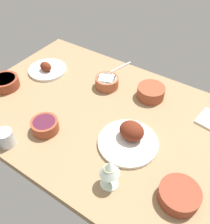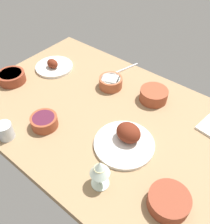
% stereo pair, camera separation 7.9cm
% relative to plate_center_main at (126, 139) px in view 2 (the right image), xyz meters
% --- Properties ---
extents(dining_table, '(1.40, 0.90, 0.04)m').
position_rel_plate_center_main_xyz_m(dining_table, '(0.18, -0.08, -0.05)').
color(dining_table, '#937551').
rests_on(dining_table, ground).
extents(plate_center_main, '(0.26, 0.26, 0.10)m').
position_rel_plate_center_main_xyz_m(plate_center_main, '(0.00, 0.00, 0.00)').
color(plate_center_main, silver).
rests_on(plate_center_main, dining_table).
extents(plate_far_side, '(0.22, 0.22, 0.07)m').
position_rel_plate_center_main_xyz_m(plate_far_side, '(0.67, -0.19, -0.01)').
color(plate_far_side, silver).
rests_on(plate_far_side, dining_table).
extents(bowl_sauce, '(0.15, 0.15, 0.05)m').
position_rel_plate_center_main_xyz_m(bowl_sauce, '(-0.28, 0.13, 0.00)').
color(bowl_sauce, brown).
rests_on(bowl_sauce, dining_table).
extents(bowl_onions, '(0.12, 0.12, 0.06)m').
position_rel_plate_center_main_xyz_m(bowl_onions, '(0.35, 0.15, 0.00)').
color(bowl_onions, brown).
rests_on(bowl_onions, dining_table).
extents(bowl_soup, '(0.15, 0.15, 0.06)m').
position_rel_plate_center_main_xyz_m(bowl_soup, '(0.76, 0.04, 0.00)').
color(bowl_soup, brown).
rests_on(bowl_soup, dining_table).
extents(bowl_pasta, '(0.14, 0.14, 0.06)m').
position_rel_plate_center_main_xyz_m(bowl_pasta, '(0.06, -0.32, 0.01)').
color(bowl_pasta, brown).
rests_on(bowl_pasta, dining_table).
extents(bowl_cream, '(0.13, 0.13, 0.06)m').
position_rel_plate_center_main_xyz_m(bowl_cream, '(0.30, -0.27, 0.00)').
color(bowl_cream, '#A35133').
rests_on(bowl_cream, dining_table).
extents(wine_glass, '(0.08, 0.08, 0.14)m').
position_rel_plate_center_main_xyz_m(wine_glass, '(-0.04, 0.22, 0.07)').
color(wine_glass, silver).
rests_on(wine_glass, dining_table).
extents(water_tumbler, '(0.07, 0.07, 0.08)m').
position_rel_plate_center_main_xyz_m(water_tumbler, '(0.43, 0.30, 0.01)').
color(water_tumbler, silver).
rests_on(water_tumbler, dining_table).
extents(fork_loose, '(0.05, 0.16, 0.01)m').
position_rel_plate_center_main_xyz_m(fork_loose, '(0.33, -0.47, -0.02)').
color(fork_loose, silver).
rests_on(fork_loose, dining_table).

